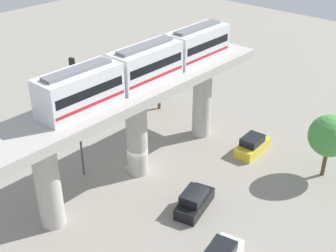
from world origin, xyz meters
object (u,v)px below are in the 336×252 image
at_px(signal_post, 78,115).
at_px(parked_car_yellow, 252,145).
at_px(parked_car_black, 194,201).
at_px(tree_mid_lot, 330,136).
at_px(tree_far_corner, 159,83).
at_px(train, 146,64).

bearing_deg(signal_post, parked_car_yellow, -124.96).
relative_size(parked_car_black, tree_mid_lot, 0.75).
relative_size(tree_mid_lot, tree_far_corner, 1.30).
bearing_deg(signal_post, tree_far_corner, -74.78).
bearing_deg(signal_post, train, -124.61).
height_order(parked_car_black, tree_far_corner, tree_far_corner).
xyz_separation_m(parked_car_yellow, tree_mid_lot, (-6.91, -0.93, 3.35)).
relative_size(train, parked_car_black, 4.55).
height_order(parked_car_yellow, tree_far_corner, tree_far_corner).
bearing_deg(train, parked_car_black, 164.08).
bearing_deg(parked_car_black, tree_far_corner, -52.37).
bearing_deg(parked_car_yellow, signal_post, 52.01).
bearing_deg(parked_car_black, parked_car_yellow, -97.49).
bearing_deg(train, tree_mid_lot, -143.77).
xyz_separation_m(parked_car_yellow, signal_post, (9.42, 13.47, 5.40)).
distance_m(parked_car_yellow, signal_post, 17.30).
height_order(parked_car_black, tree_mid_lot, tree_mid_lot).
xyz_separation_m(tree_far_corner, signal_post, (-3.93, 14.45, 2.87)).
distance_m(tree_far_corner, signal_post, 15.25).
bearing_deg(tree_far_corner, parked_car_black, 141.45).
height_order(train, parked_car_yellow, train).
distance_m(train, tree_mid_lot, 17.13).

